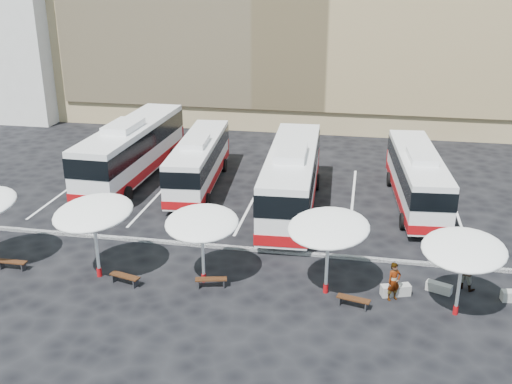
% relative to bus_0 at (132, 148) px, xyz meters
% --- Properties ---
extents(ground, '(120.00, 120.00, 0.00)m').
position_rel_bus_0_xyz_m(ground, '(8.57, -9.70, -2.10)').
color(ground, black).
rests_on(ground, ground).
extents(apartment_block, '(14.00, 14.00, 18.00)m').
position_rel_bus_0_xyz_m(apartment_block, '(-19.43, 18.30, 6.90)').
color(apartment_block, silver).
rests_on(apartment_block, ground).
extents(curb_divider, '(34.00, 0.25, 0.15)m').
position_rel_bus_0_xyz_m(curb_divider, '(8.57, -9.20, -2.02)').
color(curb_divider, black).
rests_on(curb_divider, ground).
extents(bay_lines, '(24.15, 12.00, 0.01)m').
position_rel_bus_0_xyz_m(bay_lines, '(8.57, -1.70, -2.09)').
color(bay_lines, white).
rests_on(bay_lines, ground).
extents(bus_0, '(3.26, 12.99, 4.10)m').
position_rel_bus_0_xyz_m(bus_0, '(0.00, 0.00, 0.00)').
color(bus_0, white).
rests_on(bus_0, ground).
extents(bus_1, '(3.15, 10.91, 3.42)m').
position_rel_bus_0_xyz_m(bus_1, '(4.71, -0.61, -0.35)').
color(bus_1, white).
rests_on(bus_1, ground).
extents(bus_2, '(3.35, 12.70, 4.00)m').
position_rel_bus_0_xyz_m(bus_2, '(11.06, -3.48, -0.05)').
color(bus_2, white).
rests_on(bus_2, ground).
extents(bus_3, '(3.25, 11.20, 3.51)m').
position_rel_bus_0_xyz_m(bus_3, '(18.22, -1.37, -0.31)').
color(bus_3, white).
rests_on(bus_3, ground).
extents(sunshade_1, '(4.64, 4.66, 3.73)m').
position_rel_bus_0_xyz_m(sunshade_1, '(3.42, -13.08, 1.07)').
color(sunshade_1, white).
rests_on(sunshade_1, ground).
extents(sunshade_2, '(3.50, 3.54, 3.40)m').
position_rel_bus_0_xyz_m(sunshade_2, '(8.27, -12.65, 0.79)').
color(sunshade_2, white).
rests_on(sunshade_2, ground).
extents(sunshade_3, '(4.52, 4.55, 3.64)m').
position_rel_bus_0_xyz_m(sunshade_3, '(13.78, -12.62, 1.00)').
color(sunshade_3, white).
rests_on(sunshade_3, ground).
extents(sunshade_4, '(4.01, 4.05, 3.46)m').
position_rel_bus_0_xyz_m(sunshade_4, '(19.17, -13.39, 0.85)').
color(sunshade_4, white).
rests_on(sunshade_4, ground).
extents(wood_bench_0, '(1.40, 0.37, 0.43)m').
position_rel_bus_0_xyz_m(wood_bench_0, '(-0.88, -13.21, -1.77)').
color(wood_bench_0, black).
rests_on(wood_bench_0, ground).
extents(wood_bench_1, '(1.50, 0.76, 0.44)m').
position_rel_bus_0_xyz_m(wood_bench_1, '(4.87, -13.55, -1.76)').
color(wood_bench_1, black).
rests_on(wood_bench_1, ground).
extents(wood_bench_2, '(1.45, 0.69, 0.43)m').
position_rel_bus_0_xyz_m(wood_bench_2, '(8.74, -13.09, -1.77)').
color(wood_bench_2, black).
rests_on(wood_bench_2, ground).
extents(wood_bench_3, '(1.45, 0.70, 0.43)m').
position_rel_bus_0_xyz_m(wood_bench_3, '(15.01, -13.62, -1.77)').
color(wood_bench_3, black).
rests_on(wood_bench_3, ground).
extents(conc_bench_0, '(1.35, 0.82, 0.48)m').
position_rel_bus_0_xyz_m(conc_bench_0, '(16.78, -12.28, -1.86)').
color(conc_bench_0, gray).
rests_on(conc_bench_0, ground).
extents(conc_bench_1, '(1.16, 0.77, 0.42)m').
position_rel_bus_0_xyz_m(conc_bench_1, '(18.67, -11.66, -1.89)').
color(conc_bench_1, gray).
rests_on(conc_bench_1, ground).
extents(passenger_0, '(0.75, 0.70, 1.73)m').
position_rel_bus_0_xyz_m(passenger_0, '(16.66, -12.67, -1.23)').
color(passenger_0, black).
rests_on(passenger_0, ground).
extents(passenger_1, '(1.13, 1.08, 1.84)m').
position_rel_bus_0_xyz_m(passenger_1, '(19.88, -11.11, -1.18)').
color(passenger_1, black).
rests_on(passenger_1, ground).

